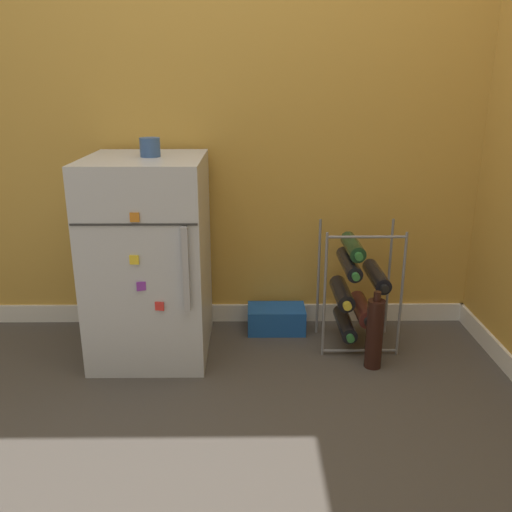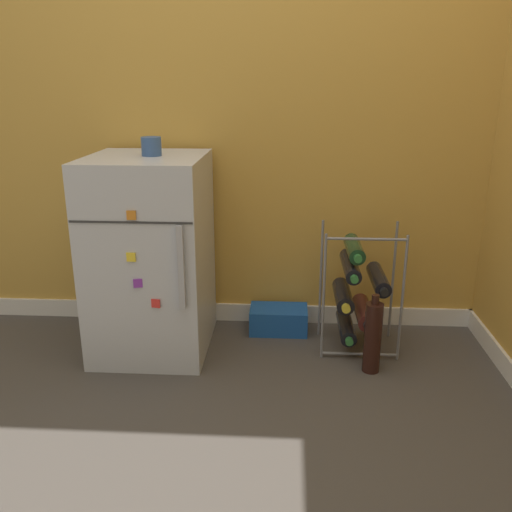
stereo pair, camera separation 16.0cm
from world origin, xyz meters
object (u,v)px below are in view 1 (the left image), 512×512
Objects in this scene: wine_rack at (355,287)px; soda_box at (276,319)px; mini_fridge at (150,258)px; loose_bottle_floor at (375,333)px; fridge_top_cup at (150,147)px.

wine_rack is 2.05× the size of soda_box.
mini_fridge is 1.02m from loose_bottle_floor.
fridge_top_cup reaches higher than wine_rack.
loose_bottle_floor is at bearing -76.78° from wine_rack.
wine_rack is at bearing 1.90° from fridge_top_cup.
fridge_top_cup reaches higher than loose_bottle_floor.
wine_rack is at bearing -22.43° from soda_box.
fridge_top_cup reaches higher than mini_fridge.
fridge_top_cup is (0.03, 0.01, 0.48)m from mini_fridge.
loose_bottle_floor is (0.94, -0.19, -0.76)m from fridge_top_cup.
mini_fridge reaches higher than wine_rack.
soda_box is 3.36× the size of fridge_top_cup.
loose_bottle_floor is (0.40, -0.36, 0.10)m from soda_box.
mini_fridge is 0.70m from soda_box.
wine_rack reaches higher than loose_bottle_floor.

